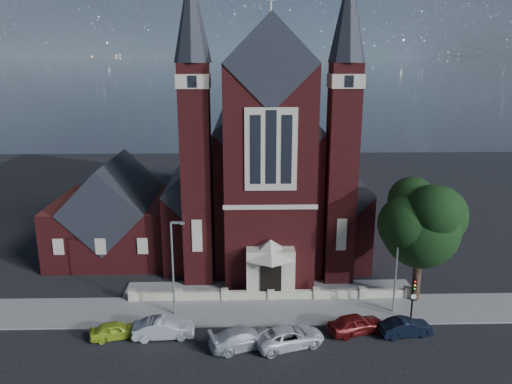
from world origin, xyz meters
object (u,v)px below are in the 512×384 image
car_dark_red (356,324)px  car_navy (406,327)px  street_lamp_left (174,263)px  car_white_suv (289,337)px  parish_hall (116,217)px  street_lamp_right (398,261)px  car_lime_van (115,330)px  car_silver_a (164,328)px  traffic_signal (413,293)px  church (264,168)px  car_silver_b (244,338)px  street_tree (424,226)px

car_dark_red → car_navy: 3.73m
street_lamp_left → car_white_suv: size_ratio=1.56×
street_lamp_left → parish_hall: bearing=120.0°
street_lamp_right → car_white_suv: 10.95m
street_lamp_left → car_lime_van: 6.59m
car_silver_a → car_navy: size_ratio=1.13×
traffic_signal → car_white_suv: size_ratio=0.77×
parish_hall → street_lamp_right: parish_hall is taller
church → parish_hall: bearing=-162.8°
church → car_silver_a: bearing=-110.6°
street_lamp_left → car_navy: bearing=-11.0°
car_silver_a → car_navy: car_silver_a is taller
parish_hall → street_lamp_right: size_ratio=1.51×
church → parish_hall: size_ratio=2.86×
traffic_signal → car_white_suv: bearing=-162.9°
car_silver_a → street_lamp_right: bearing=-84.6°
church → street_lamp_left: bearing=-112.7°
church → car_silver_b: church is taller
car_white_suv → car_dark_red: 5.52m
street_tree → car_silver_a: street_tree is taller
street_lamp_left → car_navy: size_ratio=2.01×
street_lamp_left → car_lime_van: street_lamp_left is taller
street_lamp_left → car_lime_van: size_ratio=2.17×
street_lamp_left → church: bearing=67.3°
parish_hall → car_silver_a: size_ratio=2.67×
car_silver_a → car_dark_red: 14.63m
parish_hall → car_navy: 31.46m
street_lamp_left → car_lime_van: bearing=-141.2°
parish_hall → traffic_signal: bearing=-30.0°
street_lamp_left → traffic_signal: size_ratio=2.02×
parish_hall → street_lamp_left: parish_hall is taller
car_silver_b → car_white_suv: size_ratio=0.98×
car_silver_a → car_white_suv: size_ratio=0.88×
street_lamp_left → street_lamp_right: (18.00, 0.00, 0.00)m
car_dark_red → street_tree: bearing=-70.6°
church → car_navy: church is taller
parish_hall → street_lamp_left: (8.09, -14.00, 0.59)m
parish_hall → car_silver_b: 23.44m
car_dark_red → car_silver_a: bearing=73.9°
parish_hall → traffic_signal: parish_hall is taller
car_navy → car_silver_b: bearing=87.0°
parish_hall → car_silver_b: parish_hall is taller
parish_hall → car_dark_red: 28.20m
traffic_signal → car_silver_b: 13.84m
street_lamp_left → car_lime_van: (-4.10, -3.30, -3.96)m
street_lamp_right → car_silver_b: (-12.43, -4.77, -3.86)m
street_lamp_right → car_dark_red: size_ratio=1.84×
car_silver_b → car_dark_red: car_dark_red is taller
church → car_white_suv: (0.97, -23.60, -7.46)m
street_tree → car_navy: 8.58m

